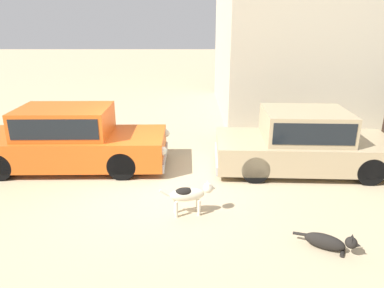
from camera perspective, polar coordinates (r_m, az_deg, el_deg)
ground_plane at (r=7.80m, az=-5.86°, el=-6.74°), size 80.00×80.00×0.00m
parked_sedan_nearest at (r=9.00m, az=-19.58°, el=0.84°), size 4.78×1.75×1.50m
parked_sedan_second at (r=8.76m, az=17.69°, el=0.46°), size 4.38×1.97×1.47m
stray_dog_spotted at (r=6.51m, az=-0.47°, el=-8.11°), size 1.06×0.31×0.64m
stray_dog_tan at (r=6.09m, az=21.35°, el=-14.56°), size 0.92×0.56×0.36m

